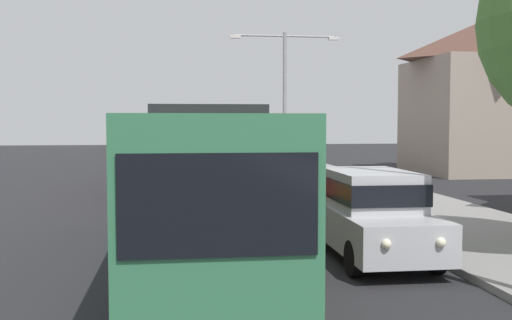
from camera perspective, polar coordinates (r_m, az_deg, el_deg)
bus_lead at (r=12.86m, az=-5.32°, el=-2.08°), size 2.58×11.78×3.21m
bus_second_in_line at (r=26.44m, az=-6.49°, el=0.79°), size 2.58×10.84×3.21m
bus_middle at (r=39.80m, az=-6.86°, el=1.70°), size 2.58×11.45×3.21m
bus_fourth_in_line at (r=53.52m, az=-7.04°, el=2.16°), size 2.58×11.31×3.21m
white_suv at (r=13.48m, az=10.68°, el=-4.69°), size 1.86×4.72×1.90m
box_truck_oncoming at (r=63.13m, az=-10.13°, el=2.35°), size 2.35×7.43×3.15m
streetlamp_mid at (r=33.19m, az=2.69°, el=6.84°), size 5.93×0.28×7.61m
house_distant_gabled at (r=37.46m, az=19.59°, el=5.47°), size 6.58×7.72×8.54m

